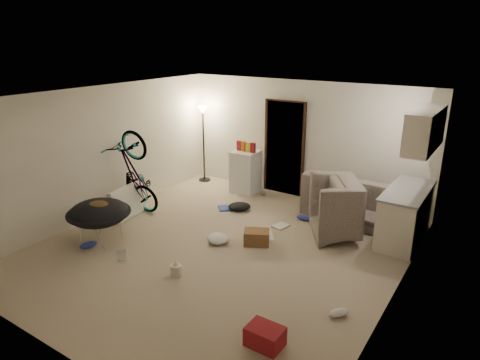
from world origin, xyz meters
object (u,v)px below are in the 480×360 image
Objects in this scene: kitchen_counter at (405,216)px; armchair at (356,215)px; drink_case_b at (265,336)px; drink_case_a at (257,237)px; sofa at (360,204)px; floor_lamp at (203,128)px; bicycle at (136,191)px; tv_box at (128,201)px; mini_fridge at (246,172)px; juicer at (176,269)px; saucer_chair at (99,218)px.

kitchen_counter is 0.80m from armchair.
armchair is at bearing 92.45° from drink_case_b.
drink_case_b is at bearing -84.94° from drink_case_a.
sofa is 2.28m from drink_case_a.
floor_lamp is at bearing 134.84° from drink_case_b.
armchair is (-0.76, -0.26, -0.06)m from kitchen_counter.
bicycle is 1.90× the size of tv_box.
floor_lamp is at bearing 171.83° from mini_fridge.
mini_fridge is 2.28× the size of drink_case_b.
mini_fridge is at bearing 56.60° from tv_box.
juicer is at bearing -124.55° from bicycle.
floor_lamp reaches higher than kitchen_counter.
armchair is at bearing 17.07° from drink_case_a.
mini_fridge is 5.13m from drink_case_b.
drink_case_a is at bearing -142.83° from kitchen_counter.
floor_lamp reaches higher than sofa.
drink_case_a is at bearing -56.88° from mini_fridge.
armchair reaches higher than tv_box.
kitchen_counter is 6.18× the size of juicer.
bicycle is 4.25× the size of drink_case_b.
armchair is 1.09× the size of saucer_chair.
drink_case_a is at bearing -37.91° from floor_lamp.
bicycle reaches higher than mini_fridge.
sofa is at bearing 153.78° from kitchen_counter.
saucer_chair is 4.35× the size of juicer.
tv_box is (0.10, -2.53, -1.00)m from floor_lamp.
saucer_chair is (-4.27, -2.94, 0.01)m from kitchen_counter.
mini_fridge is (-2.82, 0.81, 0.09)m from armchair.
floor_lamp is 4.95m from kitchen_counter.
juicer is (-2.49, -3.05, -0.34)m from kitchen_counter.
kitchen_counter reaches higher than saucer_chair.
juicer reaches higher than drink_case_b.
sofa is 5.17× the size of drink_case_b.
tv_box reaches higher than juicer.
kitchen_counter is at bearing 34.52° from saucer_chair.
bicycle is 1.35m from saucer_chair.
drink_case_a is (2.71, 0.13, -0.34)m from bicycle.
mini_fridge is 2.62m from drink_case_a.
bicycle is 4.55m from drink_case_b.
sofa is (-0.91, 0.45, -0.13)m from kitchen_counter.
saucer_chair is 1.82m from juicer.
floor_lamp is 3.73m from saucer_chair.
kitchen_counter is at bearing 13.62° from tv_box.
bicycle is 4.11× the size of drink_case_a.
saucer_chair reaches higher than sofa.
mini_fridge is (-2.67, 0.10, 0.16)m from sofa.
sofa is 2.00× the size of saucer_chair.
mini_fridge is 3.78m from juicer.
floor_lamp is at bearing 122.23° from juicer.
floor_lamp reaches higher than bicycle.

